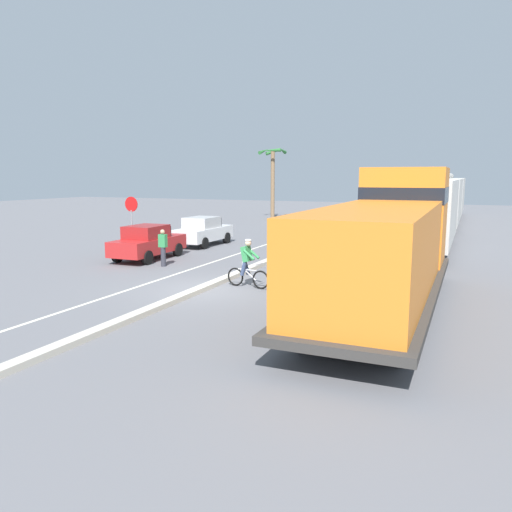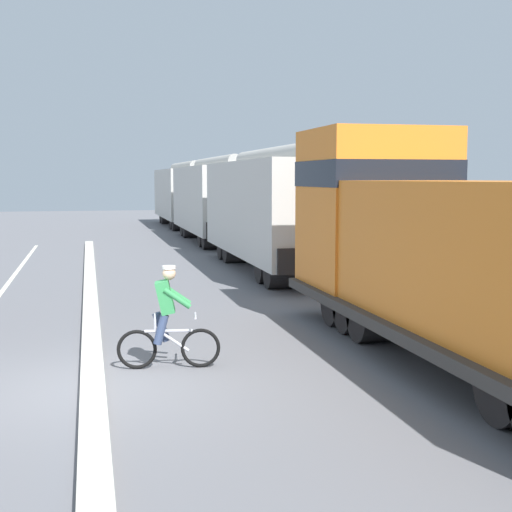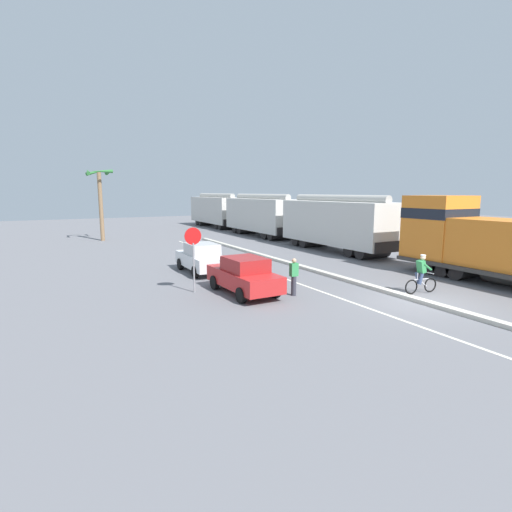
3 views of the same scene
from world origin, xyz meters
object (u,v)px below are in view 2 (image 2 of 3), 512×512
hopper_car_lead (275,210)px  hopper_car_middle (215,200)px  locomotive (455,257)px  cyclist (168,320)px  hopper_car_trailing (184,195)px

hopper_car_lead → hopper_car_middle: size_ratio=1.00×
locomotive → cyclist: size_ratio=6.77×
locomotive → cyclist: (-4.90, 0.52, -0.98)m
hopper_car_lead → cyclist: hopper_car_lead is taller
hopper_car_lead → hopper_car_middle: bearing=90.0°
hopper_car_middle → locomotive: bearing=-90.0°
hopper_car_trailing → cyclist: size_ratio=6.18×
hopper_car_lead → cyclist: size_ratio=6.18×
hopper_car_lead → hopper_car_trailing: 23.20m
locomotive → hopper_car_trailing: 35.36m
cyclist → locomotive: bearing=-6.1°
hopper_car_lead → hopper_car_middle: same height
locomotive → cyclist: bearing=173.9°
hopper_car_lead → cyclist: bearing=-112.8°
locomotive → hopper_car_trailing: (0.00, 35.36, 0.28)m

